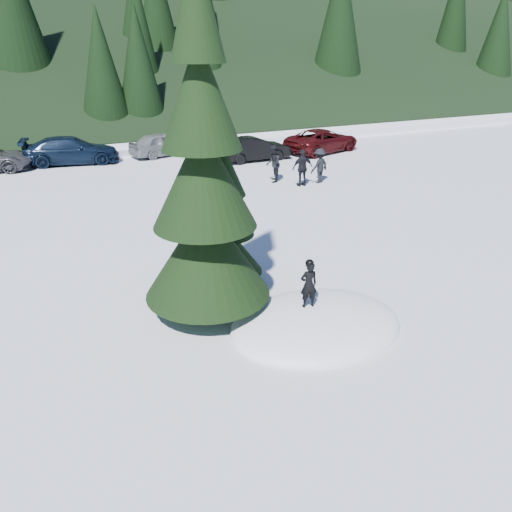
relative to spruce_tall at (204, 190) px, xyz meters
name	(u,v)px	position (x,y,z in m)	size (l,w,h in m)	color
ground	(316,326)	(2.20, -1.80, -3.32)	(200.00, 200.00, 0.00)	white
snow_mound	(316,326)	(2.20, -1.80, -3.32)	(4.48, 3.52, 0.96)	white
spruce_tall	(204,190)	(0.00, 0.00, 0.00)	(3.20, 3.20, 8.60)	#301D10
spruce_short	(223,216)	(1.00, 1.40, -1.22)	(2.20, 2.20, 5.37)	#301D10
child_skier	(309,285)	(2.06, -1.57, -2.24)	(0.44, 0.29, 1.20)	black
adult_0	(273,164)	(7.48, 11.16, -2.39)	(0.90, 0.70, 1.85)	black
adult_1	(303,168)	(8.42, 9.85, -2.41)	(1.07, 0.44, 1.82)	black
adult_2	(319,166)	(9.51, 10.05, -2.46)	(1.11, 0.64, 1.72)	black
car_3	(71,150)	(-1.29, 19.70, -2.55)	(2.16, 5.32, 1.54)	black
car_4	(163,144)	(4.11, 19.64, -2.60)	(1.69, 4.21, 1.43)	gray
car_5	(255,149)	(8.70, 16.01, -2.63)	(1.47, 4.20, 1.39)	black
car_6	(322,140)	(13.68, 16.49, -2.59)	(2.42, 5.26, 1.46)	#3D0B0C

